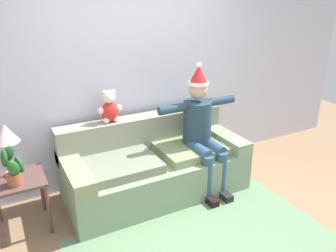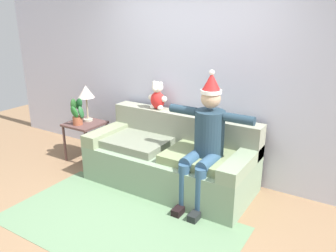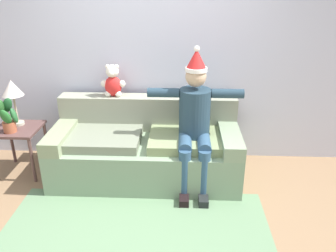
# 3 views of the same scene
# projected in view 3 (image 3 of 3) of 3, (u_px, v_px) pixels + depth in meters

# --- Properties ---
(ground_plane) EXTENTS (10.00, 10.00, 0.00)m
(ground_plane) POSITION_uv_depth(u_px,v_px,m) (136.00, 228.00, 3.22)
(ground_plane) COLOR #8F6D4E
(back_wall) EXTENTS (7.00, 0.10, 2.70)m
(back_wall) POSITION_uv_depth(u_px,v_px,m) (149.00, 52.00, 4.10)
(back_wall) COLOR silver
(back_wall) RESTS_ON ground_plane
(couch) EXTENTS (2.11, 0.95, 0.87)m
(couch) POSITION_uv_depth(u_px,v_px,m) (146.00, 148.00, 4.00)
(couch) COLOR gray
(couch) RESTS_ON ground_plane
(person_seated) EXTENTS (1.02, 0.77, 1.54)m
(person_seated) POSITION_uv_depth(u_px,v_px,m) (195.00, 119.00, 3.64)
(person_seated) COLOR #253C4C
(person_seated) RESTS_ON ground_plane
(teddy_bear) EXTENTS (0.29, 0.17, 0.38)m
(teddy_bear) POSITION_uv_depth(u_px,v_px,m) (113.00, 82.00, 4.01)
(teddy_bear) COLOR red
(teddy_bear) RESTS_ON couch
(side_table) EXTENTS (0.50, 0.50, 0.57)m
(side_table) POSITION_uv_depth(u_px,v_px,m) (19.00, 135.00, 3.99)
(side_table) COLOR brown
(side_table) RESTS_ON ground_plane
(table_lamp) EXTENTS (0.24, 0.24, 0.54)m
(table_lamp) POSITION_uv_depth(u_px,v_px,m) (12.00, 90.00, 3.87)
(table_lamp) COLOR #B5B49D
(table_lamp) RESTS_ON side_table
(potted_plant) EXTENTS (0.23, 0.21, 0.40)m
(potted_plant) POSITION_uv_depth(u_px,v_px,m) (8.00, 117.00, 3.78)
(potted_plant) COLOR #A45538
(potted_plant) RESTS_ON side_table
(area_rug) EXTENTS (2.50, 1.37, 0.01)m
(area_rug) POSITION_uv_depth(u_px,v_px,m) (135.00, 234.00, 3.14)
(area_rug) COLOR #668862
(area_rug) RESTS_ON ground_plane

